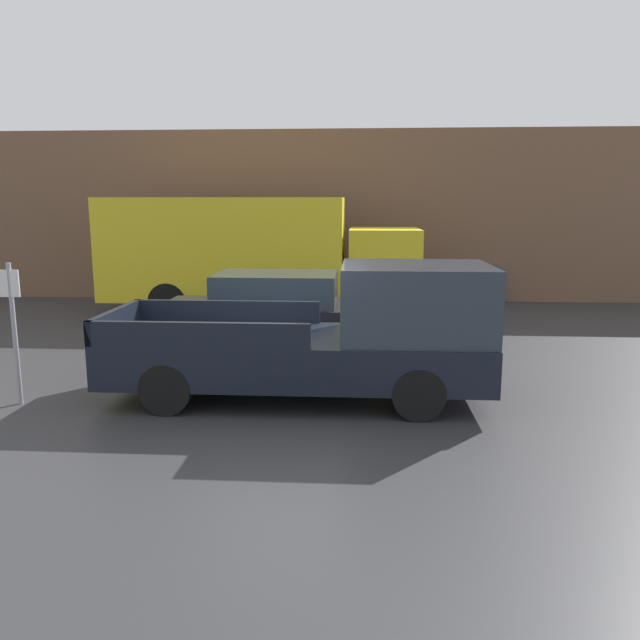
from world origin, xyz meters
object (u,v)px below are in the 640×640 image
pickup_truck (335,337)px  newspaper_box (493,285)px  parking_sign (14,325)px  car (272,312)px  delivery_truck (251,252)px

pickup_truck → newspaper_box: bearing=65.8°
parking_sign → newspaper_box: parking_sign is taller
car → delivery_truck: size_ratio=0.52×
pickup_truck → delivery_truck: bearing=109.4°
newspaper_box → parking_sign: bearing=-131.4°
parking_sign → newspaper_box: bearing=48.6°
pickup_truck → delivery_truck: 7.71m
pickup_truck → newspaper_box: (4.39, 9.76, -0.44)m
car → delivery_truck: bearing=105.1°
pickup_truck → newspaper_box: pickup_truck is taller
delivery_truck → newspaper_box: delivery_truck is taller
car → newspaper_box: car is taller
newspaper_box → pickup_truck: bearing=-114.2°
delivery_truck → newspaper_box: (6.94, 2.52, -1.17)m
pickup_truck → car: size_ratio=1.33×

